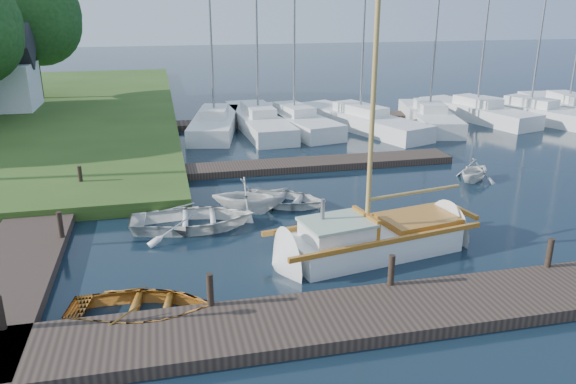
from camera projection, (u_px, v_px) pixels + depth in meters
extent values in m
plane|color=black|center=(288.00, 226.00, 18.48)|extent=(160.00, 160.00, 0.00)
cube|color=#2F231E|center=(346.00, 317.00, 12.90)|extent=(18.00, 2.20, 0.30)
cube|color=#2F231E|center=(40.00, 220.00, 18.59)|extent=(2.20, 18.00, 0.30)
cube|color=#2F231E|center=(299.00, 165.00, 24.85)|extent=(14.00, 1.60, 0.30)
cube|color=#2F231E|center=(386.00, 116.00, 35.30)|extent=(30.00, 1.60, 0.30)
cylinder|color=black|center=(0.00, 312.00, 12.06)|extent=(0.16, 0.16, 0.80)
cylinder|color=black|center=(210.00, 290.00, 13.01)|extent=(0.16, 0.16, 0.80)
cylinder|color=black|center=(391.00, 270.00, 13.96)|extent=(0.16, 0.16, 0.80)
cylinder|color=black|center=(550.00, 253.00, 14.91)|extent=(0.16, 0.16, 0.80)
cylinder|color=black|center=(60.00, 225.00, 16.78)|extent=(0.16, 0.16, 0.80)
cylinder|color=black|center=(80.00, 176.00, 21.39)|extent=(0.16, 0.16, 0.80)
cube|color=white|center=(372.00, 245.00, 16.52)|extent=(5.28, 2.89, 0.90)
cone|color=white|center=(455.00, 229.00, 17.67)|extent=(1.64, 2.17, 1.96)
cone|color=white|center=(280.00, 263.00, 15.40)|extent=(1.35, 2.11, 1.96)
cube|color=#915312|center=(356.00, 218.00, 17.17)|extent=(6.12, 1.27, 0.14)
cube|color=#915312|center=(391.00, 241.00, 15.54)|extent=(6.12, 1.27, 0.14)
cube|color=#915312|center=(466.00, 212.00, 17.64)|extent=(0.32, 1.10, 0.14)
cube|color=white|center=(337.00, 230.00, 15.85)|extent=(2.03, 1.71, 0.44)
cube|color=#9CB49A|center=(337.00, 222.00, 15.77)|extent=(2.14, 1.83, 0.08)
cube|color=#915312|center=(366.00, 223.00, 16.18)|extent=(0.38, 1.40, 0.60)
cylinder|color=slate|center=(323.00, 209.00, 15.81)|extent=(0.12, 0.12, 0.60)
cube|color=#915312|center=(418.00, 220.00, 16.94)|extent=(2.44, 1.88, 0.20)
cylinder|color=#A8873A|center=(374.00, 87.00, 14.93)|extent=(0.14, 0.14, 8.40)
cylinder|color=#A8873A|center=(415.00, 192.00, 16.58)|extent=(3.16, 0.69, 0.10)
imported|color=#915312|center=(142.00, 304.00, 13.07)|extent=(3.79, 3.01, 0.71)
imported|color=white|center=(193.00, 216.00, 18.21)|extent=(4.13, 3.05, 0.83)
imported|color=white|center=(248.00, 194.00, 19.56)|extent=(3.08, 2.85, 1.35)
imported|color=white|center=(283.00, 196.00, 20.34)|extent=(3.87, 3.56, 0.65)
imported|color=white|center=(475.00, 168.00, 23.02)|extent=(2.67, 2.60, 1.07)
cube|color=white|center=(215.00, 124.00, 31.56)|extent=(3.67, 7.83, 0.90)
cube|color=white|center=(214.00, 112.00, 31.33)|extent=(1.90, 2.87, 0.50)
cylinder|color=slate|center=(211.00, 32.00, 29.94)|extent=(0.12, 0.12, 9.06)
cube|color=white|center=(258.00, 121.00, 32.29)|extent=(2.70, 9.57, 0.90)
cube|color=white|center=(258.00, 109.00, 32.07)|extent=(1.57, 3.38, 0.50)
cylinder|color=slate|center=(257.00, 21.00, 30.51)|extent=(0.12, 0.12, 10.14)
cube|color=white|center=(294.00, 121.00, 32.33)|extent=(3.96, 8.53, 0.90)
cube|color=white|center=(294.00, 109.00, 32.11)|extent=(2.00, 3.12, 0.50)
cylinder|color=slate|center=(294.00, 22.00, 30.55)|extent=(0.12, 0.12, 10.10)
cube|color=white|center=(360.00, 121.00, 32.40)|extent=(5.43, 9.89, 0.90)
cube|color=white|center=(360.00, 109.00, 32.18)|extent=(2.49, 3.68, 0.50)
cylinder|color=slate|center=(364.00, 24.00, 30.66)|extent=(0.12, 0.12, 9.84)
cube|color=white|center=(429.00, 118.00, 33.30)|extent=(3.94, 8.24, 0.90)
cube|color=white|center=(430.00, 106.00, 33.08)|extent=(1.99, 3.03, 0.50)
cylinder|color=slate|center=(437.00, 26.00, 31.61)|extent=(0.12, 0.12, 9.56)
cube|color=white|center=(477.00, 112.00, 34.85)|extent=(4.36, 8.50, 0.90)
cube|color=white|center=(478.00, 101.00, 34.62)|extent=(2.13, 3.15, 0.50)
cylinder|color=slate|center=(487.00, 20.00, 33.07)|extent=(0.12, 0.12, 10.07)
cube|color=white|center=(530.00, 113.00, 34.76)|extent=(5.33, 8.61, 0.90)
cube|color=white|center=(531.00, 102.00, 34.53)|extent=(2.45, 3.26, 0.50)
cylinder|color=slate|center=(542.00, 28.00, 33.12)|extent=(0.12, 0.12, 9.24)
cube|color=white|center=(568.00, 108.00, 36.17)|extent=(3.05, 9.05, 0.90)
cube|color=white|center=(570.00, 98.00, 35.94)|extent=(1.69, 3.23, 0.50)
cylinder|color=#332114|center=(38.00, 72.00, 39.18)|extent=(0.36, 0.36, 3.67)
sphere|color=#173F15|center=(30.00, 15.00, 37.95)|extent=(6.73, 6.73, 6.73)
sphere|color=#173F15|center=(38.00, 23.00, 37.95)|extent=(5.71, 5.71, 5.71)
sphere|color=#173F15|center=(23.00, 4.00, 38.00)|extent=(6.12, 6.12, 6.12)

